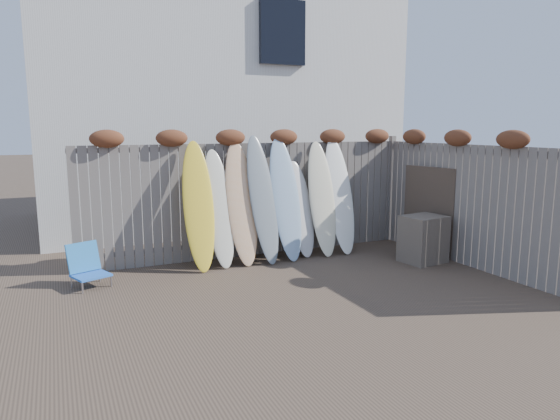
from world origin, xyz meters
name	(u,v)px	position (x,y,z in m)	size (l,w,h in m)	color
ground	(316,295)	(0.00, 0.00, 0.00)	(80.00, 80.00, 0.00)	#493A2D
back_fence	(255,189)	(0.06, 2.39, 1.18)	(6.05, 0.28, 2.24)	slate
right_fence	(471,198)	(2.99, 0.25, 1.14)	(0.28, 4.40, 2.24)	slate
house	(210,89)	(0.50, 6.50, 3.20)	(8.50, 5.50, 6.33)	silver
beach_chair	(87,266)	(-2.83, 1.73, 0.29)	(0.62, 0.63, 0.62)	blue
wooden_crate	(423,239)	(2.47, 0.75, 0.40)	(0.68, 0.57, 0.80)	brown
lattice_panel	(428,211)	(2.89, 1.13, 0.79)	(0.04, 1.06, 1.58)	#49362C
surfboard_0	(199,205)	(-1.10, 1.95, 1.03)	(0.49, 0.07, 2.15)	yellow
surfboard_1	(219,208)	(-0.74, 2.00, 0.96)	(0.47, 0.07, 2.00)	beige
surfboard_2	(241,203)	(-0.35, 1.99, 1.02)	(0.51, 0.07, 2.13)	#DFA881
surfboard_3	(263,199)	(0.01, 1.94, 1.08)	(0.47, 0.07, 2.24)	slate
surfboard_4	(286,199)	(0.45, 1.96, 1.05)	(0.52, 0.07, 2.19)	#8FACCA
surfboard_5	(300,209)	(0.77, 2.03, 0.84)	(0.48, 0.07, 1.75)	silver
surfboard_6	(322,198)	(1.18, 1.97, 1.01)	(0.48, 0.07, 2.11)	#F4EBC5
surfboard_7	(340,196)	(1.55, 1.98, 1.04)	(0.50, 0.07, 2.16)	white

